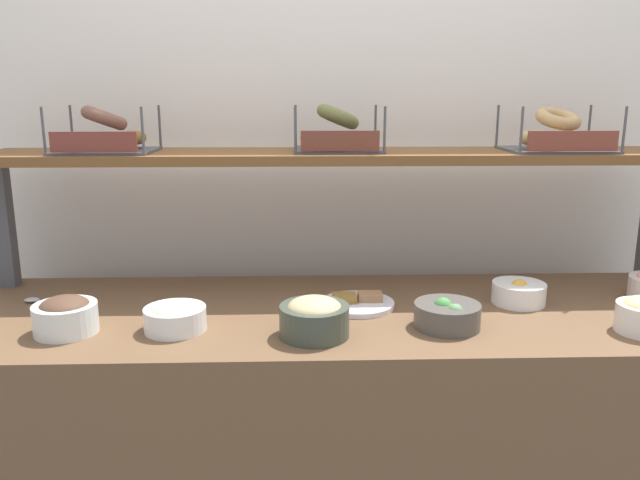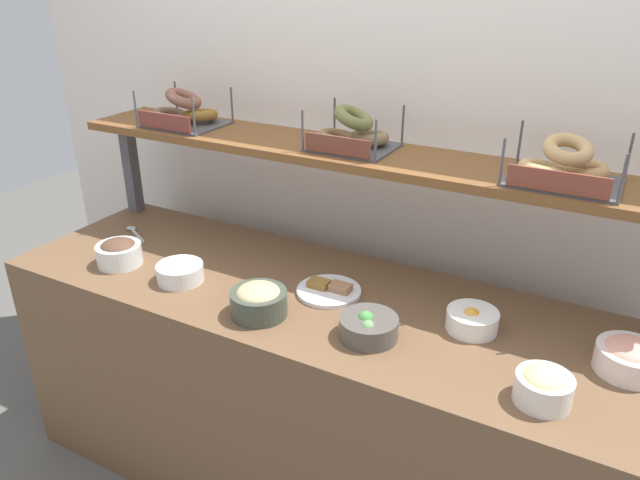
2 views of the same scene
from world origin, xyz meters
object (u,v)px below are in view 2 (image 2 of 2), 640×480
Objects in this scene: bowl_egg_salad at (544,386)px; bagel_basket_poppy at (353,135)px; serving_spoon_near_plate at (134,232)px; bagel_basket_sesame at (564,168)px; bowl_lox_spread at (630,357)px; serving_plate_white at (329,290)px; bowl_chocolate_spread at (119,252)px; bagel_basket_cinnamon_raisin at (184,113)px; bowl_hummus at (259,300)px; bowl_fruit_salad at (472,320)px; bowl_scallion_spread at (180,271)px; bowl_veggie_mix at (368,327)px.

bowl_egg_salad is 1.01m from bagel_basket_poppy.
bagel_basket_poppy is at bearing 12.83° from serving_spoon_near_plate.
bowl_lox_spread is at bearing -37.37° from bagel_basket_sesame.
bowl_egg_salad is 0.76m from serving_plate_white.
bagel_basket_cinnamon_raisin is (0.01, 0.41, 0.43)m from bowl_chocolate_spread.
bowl_chocolate_spread is at bearing -173.40° from bowl_lox_spread.
bowl_chocolate_spread is 0.57× the size of bagel_basket_poppy.
bowl_egg_salad is (0.86, -0.00, -0.00)m from bowl_hummus.
bowl_egg_salad is at bearing -43.93° from bowl_fruit_salad.
bowl_scallion_spread is 0.99m from bowl_fruit_salad.
bagel_basket_poppy is (0.88, 0.20, 0.47)m from serving_spoon_near_plate.
bowl_hummus is at bearing -158.86° from bowl_fruit_salad.
bowl_lox_spread is 1.00× the size of bowl_hummus.
bagel_basket_poppy is (-0.77, 0.48, 0.43)m from bowl_egg_salad.
bagel_basket_poppy is at bearing 122.38° from bowl_veggie_mix.
bowl_lox_spread is 0.63× the size of bagel_basket_poppy.
bowl_scallion_spread is at bearing 177.43° from bowl_egg_salad.
bowl_lox_spread is (0.43, 0.00, 0.01)m from bowl_fruit_salad.
bagel_basket_poppy is at bearing 100.48° from serving_plate_white.
bagel_basket_cinnamon_raisin is (-0.76, 0.23, 0.47)m from serving_plate_white.
bowl_veggie_mix is 1.07× the size of serving_spoon_near_plate.
bowl_fruit_salad is at bearing 36.15° from bowl_veggie_mix.
bowl_egg_salad reaches higher than bowl_scallion_spread.
bowl_fruit_salad is at bearing 136.07° from bowl_egg_salad.
bagel_basket_sesame reaches higher than bowl_lox_spread.
bowl_fruit_salad is 1.34m from bagel_basket_cinnamon_raisin.
bowl_scallion_spread is 0.28m from bowl_chocolate_spread.
bowl_scallion_spread is 1.28m from bagel_basket_sesame.
bowl_veggie_mix reaches higher than serving_spoon_near_plate.
bagel_basket_sesame is (0.77, 0.44, 0.43)m from bowl_hummus.
bowl_scallion_spread is at bearing -136.72° from bagel_basket_poppy.
bagel_basket_cinnamon_raisin reaches higher than bowl_veggie_mix.
bowl_fruit_salad is 0.49× the size of bagel_basket_sesame.
bagel_basket_sesame reaches higher than bowl_hummus.
bagel_basket_poppy is at bearing 148.35° from bowl_egg_salad.
bowl_hummus is at bearing -100.08° from bagel_basket_poppy.
bagel_basket_sesame reaches higher than bowl_chocolate_spread.
bowl_chocolate_spread is at bearing -179.74° from bowl_veggie_mix.
bowl_scallion_spread is 1.22m from bowl_egg_salad.
bagel_basket_poppy reaches higher than bagel_basket_sesame.
serving_spoon_near_plate is at bearing 153.17° from bowl_scallion_spread.
bowl_fruit_salad is 1.27m from bowl_chocolate_spread.
bowl_veggie_mix is 0.67m from bagel_basket_poppy.
bowl_lox_spread is at bearing 12.95° from bowl_hummus.
serving_plate_white is 0.76× the size of bagel_basket_poppy.
bowl_chocolate_spread is (-0.28, -0.01, 0.01)m from bowl_scallion_spread.
bowl_hummus is 0.99m from bagel_basket_sesame.
bowl_egg_salad is 0.45× the size of bagel_basket_sesame.
bowl_egg_salad reaches higher than bowl_veggie_mix.
bowl_lox_spread is 0.91m from serving_plate_white.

